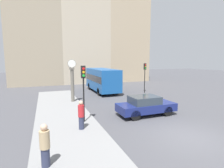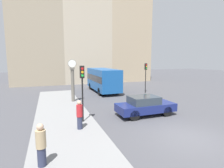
{
  "view_description": "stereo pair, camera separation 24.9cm",
  "coord_description": "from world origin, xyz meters",
  "px_view_note": "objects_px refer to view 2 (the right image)",
  "views": [
    {
      "loc": [
        -6.84,
        -6.62,
        3.95
      ],
      "look_at": [
        -1.25,
        7.78,
        1.87
      ],
      "focal_mm": 28.0,
      "sensor_mm": 36.0,
      "label": 1
    },
    {
      "loc": [
        -6.61,
        -6.7,
        3.95
      ],
      "look_at": [
        -1.25,
        7.78,
        1.87
      ],
      "focal_mm": 28.0,
      "sensor_mm": 36.0,
      "label": 2
    }
  ],
  "objects_px": {
    "street_clock": "(73,81)",
    "sedan_car": "(145,106)",
    "traffic_light_near": "(82,82)",
    "pedestrian_red_top": "(80,115)",
    "pedestrian_tan_coat": "(41,145)",
    "bus_distant": "(103,79)",
    "traffic_light_far": "(146,72)"
  },
  "relations": [
    {
      "from": "street_clock",
      "to": "pedestrian_tan_coat",
      "type": "height_order",
      "value": "street_clock"
    },
    {
      "from": "sedan_car",
      "to": "traffic_light_far",
      "type": "relative_size",
      "value": 1.17
    },
    {
      "from": "traffic_light_near",
      "to": "pedestrian_red_top",
      "type": "distance_m",
      "value": 2.09
    },
    {
      "from": "pedestrian_red_top",
      "to": "pedestrian_tan_coat",
      "type": "bearing_deg",
      "value": -122.35
    },
    {
      "from": "street_clock",
      "to": "pedestrian_tan_coat",
      "type": "xyz_separation_m",
      "value": [
        -2.5,
        -10.01,
        -1.12
      ]
    },
    {
      "from": "traffic_light_near",
      "to": "sedan_car",
      "type": "bearing_deg",
      "value": 0.81
    },
    {
      "from": "street_clock",
      "to": "bus_distant",
      "type": "bearing_deg",
      "value": 46.07
    },
    {
      "from": "bus_distant",
      "to": "pedestrian_red_top",
      "type": "height_order",
      "value": "bus_distant"
    },
    {
      "from": "traffic_light_far",
      "to": "street_clock",
      "type": "relative_size",
      "value": 0.92
    },
    {
      "from": "traffic_light_near",
      "to": "traffic_light_far",
      "type": "height_order",
      "value": "traffic_light_near"
    },
    {
      "from": "bus_distant",
      "to": "traffic_light_near",
      "type": "distance_m",
      "value": 11.39
    },
    {
      "from": "traffic_light_near",
      "to": "traffic_light_far",
      "type": "xyz_separation_m",
      "value": [
        9.23,
        7.83,
        -0.05
      ]
    },
    {
      "from": "sedan_car",
      "to": "traffic_light_far",
      "type": "height_order",
      "value": "traffic_light_far"
    },
    {
      "from": "bus_distant",
      "to": "traffic_light_near",
      "type": "bearing_deg",
      "value": -113.7
    },
    {
      "from": "traffic_light_near",
      "to": "traffic_light_far",
      "type": "bearing_deg",
      "value": 40.31
    },
    {
      "from": "traffic_light_far",
      "to": "pedestrian_red_top",
      "type": "distance_m",
      "value": 13.26
    },
    {
      "from": "sedan_car",
      "to": "pedestrian_tan_coat",
      "type": "xyz_separation_m",
      "value": [
        -6.86,
        -4.23,
        0.2
      ]
    },
    {
      "from": "sedan_car",
      "to": "bus_distant",
      "type": "bearing_deg",
      "value": 89.87
    },
    {
      "from": "bus_distant",
      "to": "pedestrian_tan_coat",
      "type": "relative_size",
      "value": 4.47
    },
    {
      "from": "traffic_light_far",
      "to": "pedestrian_red_top",
      "type": "xyz_separation_m",
      "value": [
        -9.63,
        -8.96,
        -1.66
      ]
    },
    {
      "from": "traffic_light_far",
      "to": "bus_distant",
      "type": "bearing_deg",
      "value": 151.25
    },
    {
      "from": "sedan_car",
      "to": "pedestrian_red_top",
      "type": "relative_size",
      "value": 2.57
    },
    {
      "from": "pedestrian_red_top",
      "to": "pedestrian_tan_coat",
      "type": "distance_m",
      "value": 3.58
    },
    {
      "from": "sedan_car",
      "to": "street_clock",
      "type": "distance_m",
      "value": 7.35
    },
    {
      "from": "sedan_car",
      "to": "bus_distant",
      "type": "relative_size",
      "value": 0.58
    },
    {
      "from": "pedestrian_red_top",
      "to": "traffic_light_far",
      "type": "bearing_deg",
      "value": 42.95
    },
    {
      "from": "traffic_light_far",
      "to": "pedestrian_red_top",
      "type": "bearing_deg",
      "value": -137.05
    },
    {
      "from": "street_clock",
      "to": "sedan_car",
      "type": "bearing_deg",
      "value": -53.0
    },
    {
      "from": "bus_distant",
      "to": "traffic_light_far",
      "type": "distance_m",
      "value": 5.41
    },
    {
      "from": "street_clock",
      "to": "traffic_light_far",
      "type": "bearing_deg",
      "value": 12.38
    },
    {
      "from": "traffic_light_near",
      "to": "bus_distant",
      "type": "bearing_deg",
      "value": 66.3
    },
    {
      "from": "traffic_light_near",
      "to": "traffic_light_far",
      "type": "relative_size",
      "value": 0.98
    }
  ]
}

